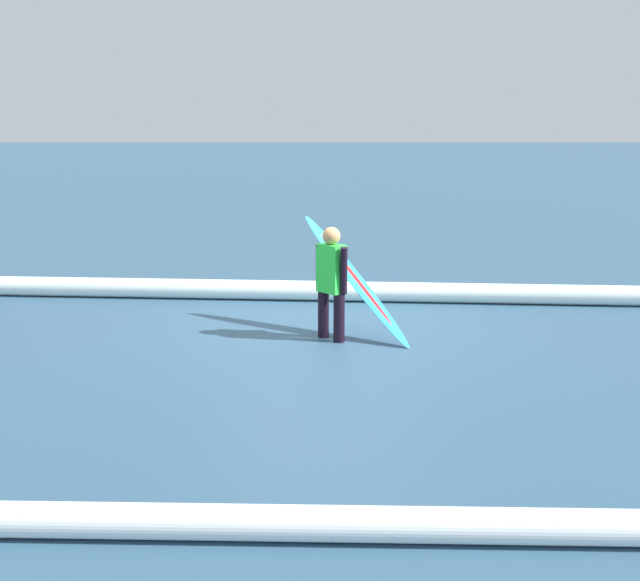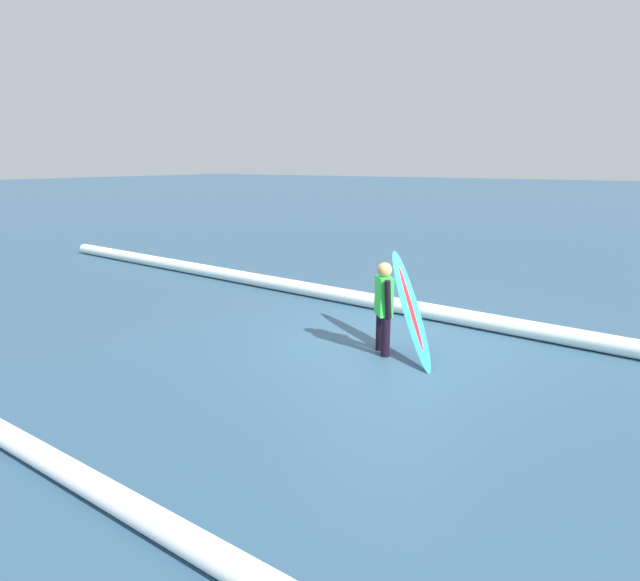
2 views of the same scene
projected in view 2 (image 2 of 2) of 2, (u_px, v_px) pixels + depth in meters
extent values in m
plane|color=#2E506A|center=(387.00, 343.00, 8.81)|extent=(173.20, 173.20, 0.00)
cylinder|color=black|center=(380.00, 331.00, 8.42)|extent=(0.14, 0.14, 0.61)
cylinder|color=black|center=(385.00, 337.00, 8.15)|extent=(0.14, 0.14, 0.61)
cube|color=#2DD83F|center=(384.00, 296.00, 8.15)|extent=(0.38, 0.38, 0.60)
sphere|color=tan|center=(385.00, 270.00, 8.05)|extent=(0.22, 0.22, 0.22)
cylinder|color=black|center=(380.00, 293.00, 8.35)|extent=(0.09, 0.26, 0.59)
cylinder|color=black|center=(388.00, 299.00, 7.94)|extent=(0.09, 0.17, 0.60)
ellipsoid|color=#268CE5|center=(410.00, 307.00, 8.26)|extent=(1.47, 1.59, 1.46)
ellipsoid|color=red|center=(410.00, 307.00, 8.26)|extent=(1.09, 1.20, 1.18)
cylinder|color=white|center=(437.00, 313.00, 10.02)|extent=(24.63, 2.26, 0.30)
cylinder|color=white|center=(161.00, 525.00, 4.22)|extent=(17.59, 0.82, 0.24)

